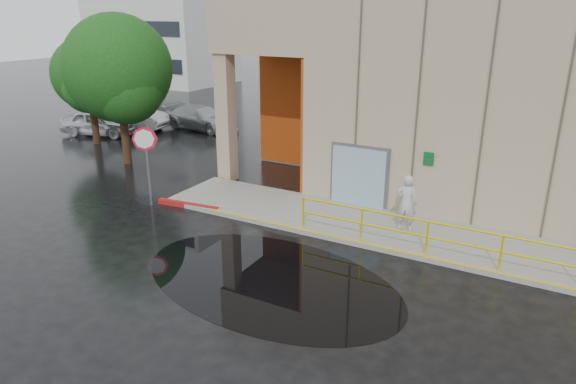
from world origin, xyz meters
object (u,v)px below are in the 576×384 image
at_px(person, 406,203).
at_px(stop_sign, 146,149).
at_px(car_b, 131,116).
at_px(tree_near, 120,73).
at_px(car_a, 98,123).
at_px(red_curb, 188,205).
at_px(tree_far, 88,78).
at_px(car_c, 201,118).

height_order(person, stop_sign, stop_sign).
xyz_separation_m(car_b, tree_near, (5.24, -5.47, 3.28)).
relative_size(car_a, tree_near, 0.63).
bearing_deg(red_curb, tree_far, 154.13).
height_order(stop_sign, car_a, stop_sign).
relative_size(tree_near, tree_far, 1.22).
bearing_deg(tree_near, person, -6.75).
xyz_separation_m(red_curb, car_b, (-11.00, 8.44, 0.64)).
height_order(red_curb, car_a, car_a).
bearing_deg(car_a, car_b, -24.43).
relative_size(car_a, car_c, 0.88).
bearing_deg(person, tree_near, -13.43).
height_order(car_a, car_b, car_b).
distance_m(red_curb, car_b, 13.88).
distance_m(car_a, tree_near, 7.25).
distance_m(person, car_a, 19.21).
distance_m(stop_sign, tree_near, 5.94).
relative_size(red_curb, car_c, 0.52).
xyz_separation_m(person, tree_far, (-17.14, 3.35, 2.33)).
bearing_deg(car_a, tree_far, -152.26).
relative_size(person, tree_far, 0.34).
bearing_deg(tree_far, car_b, 107.36).
relative_size(stop_sign, red_curb, 1.18).
height_order(stop_sign, red_curb, stop_sign).
height_order(car_c, tree_far, tree_far).
height_order(stop_sign, car_b, stop_sign).
bearing_deg(stop_sign, car_c, 104.91).
distance_m(stop_sign, red_curb, 2.39).
xyz_separation_m(person, red_curb, (-7.28, -1.43, -0.95)).
relative_size(stop_sign, tree_far, 0.53).
bearing_deg(car_a, person, -121.01).
bearing_deg(red_curb, person, 11.09).
bearing_deg(car_b, red_curb, -136.52).
distance_m(car_c, tree_near, 8.02).
distance_m(car_a, car_c, 5.59).
height_order(car_c, tree_near, tree_near).
xyz_separation_m(red_curb, car_a, (-11.31, 6.27, 0.61)).
bearing_deg(red_curb, tree_near, 152.71).
xyz_separation_m(person, car_a, (-18.59, 4.85, -0.35)).
xyz_separation_m(stop_sign, tree_near, (-4.45, 3.41, 1.96)).
height_order(red_curb, car_c, car_c).
bearing_deg(tree_far, person, -11.06).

